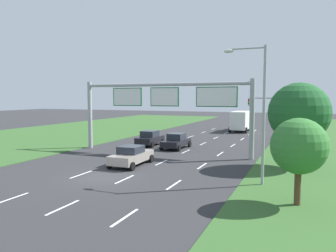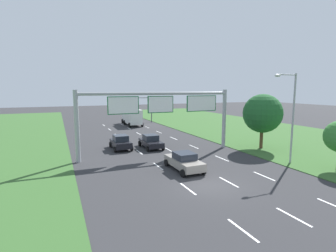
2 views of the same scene
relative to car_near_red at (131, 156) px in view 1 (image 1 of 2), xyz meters
name	(u,v)px [view 1 (image 1 of 2)]	position (x,y,z in m)	size (l,w,h in m)	color
ground_plane	(102,177)	(0.02, -4.07, -0.78)	(200.00, 200.00, 0.00)	#2D2D30
grass_verge_left	(3,142)	(-20.98, 5.93, -0.75)	(24.00, 120.00, 0.06)	#335B28
lane_dashes_inner_left	(141,154)	(-1.73, 4.93, -0.77)	(0.14, 56.40, 0.01)	white
lane_dashes_inner_right	(175,156)	(1.77, 4.93, -0.77)	(0.14, 56.40, 0.01)	white
lane_dashes_slip	(212,159)	(5.27, 4.93, -0.77)	(0.14, 56.40, 0.01)	white
car_near_red	(131,156)	(0.00, 0.00, 0.00)	(2.21, 4.50, 1.57)	gray
car_lead_silver	(150,138)	(-3.31, 10.23, 0.05)	(2.13, 3.99, 1.68)	black
car_mid_lane	(176,141)	(0.18, 9.37, 0.00)	(2.16, 4.32, 1.61)	black
box_truck	(242,120)	(3.44, 29.99, 0.94)	(2.81, 7.82, 3.18)	silver
sign_gantry	(165,102)	(0.30, 6.19, 4.18)	(17.24, 0.44, 7.00)	#9EA0A5
traffic_light_mast	(265,107)	(6.61, 32.81, 3.09)	(4.76, 0.49, 5.60)	#47494F
street_lamp	(258,103)	(9.94, -2.10, 4.30)	(2.61, 0.32, 8.50)	#9EA0A5
roadside_tree_near	(299,146)	(12.39, -5.38, 2.22)	(2.77, 2.77, 4.40)	#513823
roadside_tree_mid	(299,113)	(12.20, 3.89, 3.44)	(4.56, 4.56, 6.51)	#513823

